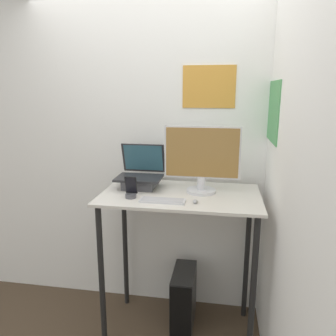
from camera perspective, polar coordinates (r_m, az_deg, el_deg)
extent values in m
cube|color=white|center=(2.64, 3.38, 1.95)|extent=(6.00, 0.05, 2.60)
cube|color=gold|center=(2.55, 7.14, 13.86)|extent=(0.40, 0.01, 0.31)
cube|color=white|center=(1.95, 19.87, -3.00)|extent=(0.05, 6.00, 2.60)
cube|color=#4C9959|center=(2.38, 17.81, 9.36)|extent=(0.01, 0.51, 0.41)
cube|color=beige|center=(2.30, 2.19, -4.70)|extent=(1.10, 0.65, 0.02)
cylinder|color=black|center=(2.41, -11.47, -18.79)|extent=(0.04, 0.04, 1.10)
cylinder|color=black|center=(2.29, 14.52, -20.84)|extent=(0.04, 0.04, 1.10)
cylinder|color=black|center=(2.86, -7.47, -13.16)|extent=(0.04, 0.04, 1.10)
cylinder|color=black|center=(2.76, 13.59, -14.47)|extent=(0.04, 0.04, 1.10)
cube|color=#4C4C51|center=(2.41, -5.06, -2.74)|extent=(0.23, 0.16, 0.07)
cube|color=#262628|center=(2.40, -5.08, -1.75)|extent=(0.33, 0.23, 0.02)
cube|color=#262628|center=(2.51, -4.29, 1.76)|extent=(0.33, 0.07, 0.23)
cube|color=#336072|center=(2.51, -4.32, 1.77)|extent=(0.30, 0.06, 0.20)
cylinder|color=silver|center=(2.33, 5.78, -3.95)|extent=(0.21, 0.21, 0.02)
cylinder|color=silver|center=(2.32, 5.81, -2.62)|extent=(0.06, 0.06, 0.09)
cube|color=silver|center=(2.27, 5.95, 2.70)|extent=(0.52, 0.01, 0.37)
cube|color=olive|center=(2.26, 5.94, 2.66)|extent=(0.50, 0.01, 0.34)
cube|color=silver|center=(2.13, -0.96, -5.71)|extent=(0.30, 0.10, 0.01)
cube|color=#A8A8AD|center=(2.12, -0.96, -5.50)|extent=(0.27, 0.08, 0.00)
ellipsoid|color=#99999E|center=(2.11, 4.74, -5.83)|extent=(0.03, 0.05, 0.02)
cylinder|color=#4C4C51|center=(2.21, -6.50, -4.86)|extent=(0.07, 0.07, 0.03)
cube|color=black|center=(2.20, -6.45, -2.96)|extent=(0.08, 0.03, 0.12)
cube|color=black|center=(2.20, -6.49, -2.97)|extent=(0.07, 0.03, 0.11)
cube|color=black|center=(2.79, 2.75, -21.54)|extent=(0.17, 0.39, 0.45)
cube|color=black|center=(2.64, 2.19, -23.95)|extent=(0.16, 0.01, 0.42)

